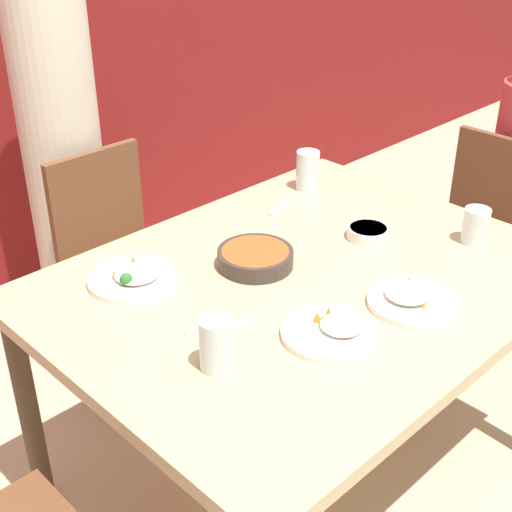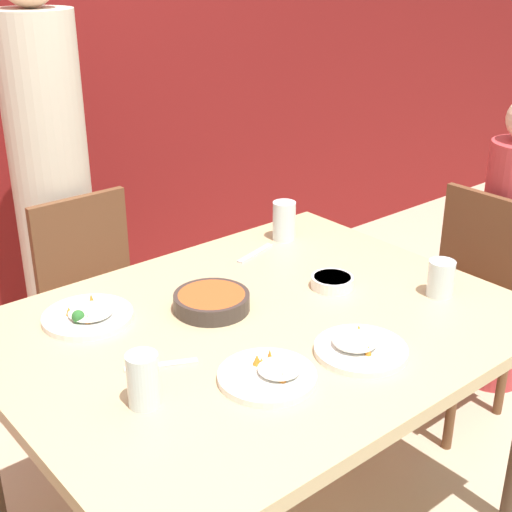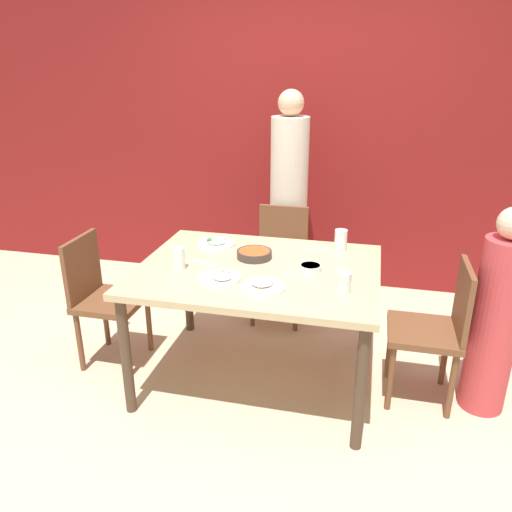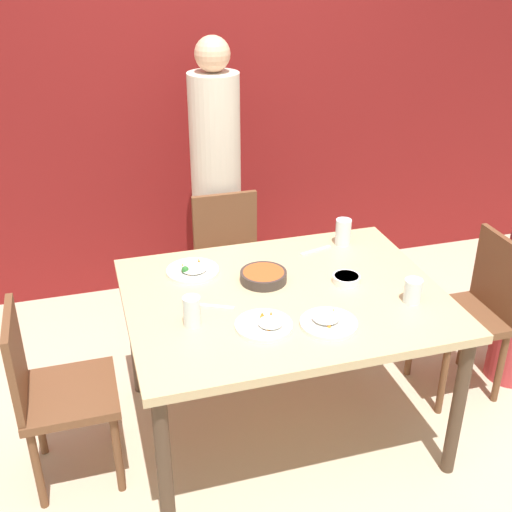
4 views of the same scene
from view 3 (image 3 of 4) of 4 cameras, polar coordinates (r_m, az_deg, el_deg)
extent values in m
plane|color=beige|center=(3.30, 0.22, -13.66)|extent=(10.00, 10.00, 0.00)
cube|color=maroon|center=(4.35, 5.34, 14.12)|extent=(10.00, 0.06, 2.70)
cube|color=tan|center=(2.93, 0.24, -1.65)|extent=(1.40, 1.09, 0.04)
cylinder|color=#4C3828|center=(2.92, -14.63, -11.03)|extent=(0.06, 0.06, 0.73)
cylinder|color=#4C3828|center=(2.63, 11.84, -14.65)|extent=(0.06, 0.06, 0.73)
cylinder|color=#4C3828|center=(3.69, -7.78, -3.35)|extent=(0.06, 0.06, 0.73)
cylinder|color=#4C3828|center=(3.47, 12.50, -5.35)|extent=(0.06, 0.06, 0.73)
cube|color=brown|center=(3.79, 2.60, -1.19)|extent=(0.40, 0.40, 0.04)
cube|color=brown|center=(3.88, 3.17, 2.86)|extent=(0.38, 0.03, 0.41)
cylinder|color=brown|center=(3.77, -0.41, -5.13)|extent=(0.04, 0.04, 0.42)
cylinder|color=brown|center=(3.72, 4.56, -5.64)|extent=(0.04, 0.04, 0.42)
cylinder|color=brown|center=(4.06, 0.70, -3.11)|extent=(0.04, 0.04, 0.42)
cylinder|color=brown|center=(4.01, 5.31, -3.55)|extent=(0.04, 0.04, 0.42)
cube|color=brown|center=(3.06, 18.59, -8.23)|extent=(0.40, 0.40, 0.04)
cube|color=brown|center=(2.99, 22.62, -4.72)|extent=(0.03, 0.38, 0.41)
cylinder|color=brown|center=(3.30, 15.04, -10.11)|extent=(0.04, 0.04, 0.42)
cylinder|color=brown|center=(3.02, 15.11, -13.31)|extent=(0.04, 0.04, 0.42)
cylinder|color=brown|center=(3.34, 20.78, -10.48)|extent=(0.04, 0.04, 0.42)
cylinder|color=brown|center=(3.06, 21.45, -13.68)|extent=(0.04, 0.04, 0.42)
cube|color=brown|center=(3.38, -16.15, -5.01)|extent=(0.40, 0.40, 0.04)
cube|color=brown|center=(3.38, -19.27, -1.22)|extent=(0.03, 0.38, 0.41)
cylinder|color=brown|center=(3.29, -14.57, -10.18)|extent=(0.04, 0.04, 0.42)
cylinder|color=brown|center=(3.54, -12.14, -7.53)|extent=(0.04, 0.04, 0.42)
cylinder|color=brown|center=(3.44, -19.51, -9.24)|extent=(0.04, 0.04, 0.42)
cylinder|color=brown|center=(3.69, -16.82, -6.80)|extent=(0.04, 0.04, 0.42)
cylinder|color=beige|center=(4.05, 3.72, 4.97)|extent=(0.30, 0.30, 1.50)
sphere|color=#DBAD89|center=(3.90, 4.03, 17.07)|extent=(0.20, 0.20, 0.20)
cylinder|color=#C63D42|center=(3.09, 25.57, -7.37)|extent=(0.25, 0.25, 1.03)
cylinder|color=#3D332D|center=(3.05, -0.19, 0.20)|extent=(0.22, 0.22, 0.05)
cylinder|color=#BC5123|center=(3.05, -0.19, 0.57)|extent=(0.19, 0.19, 0.01)
cylinder|color=white|center=(2.64, 0.77, -3.64)|extent=(0.24, 0.24, 0.02)
ellipsoid|color=white|center=(2.65, 0.69, -3.04)|extent=(0.12, 0.12, 0.03)
cone|color=orange|center=(2.61, 0.31, -3.51)|extent=(0.02, 0.02, 0.03)
cone|color=orange|center=(2.67, 1.79, -2.85)|extent=(0.02, 0.02, 0.03)
cylinder|color=white|center=(3.29, -4.55, 1.43)|extent=(0.25, 0.25, 0.02)
ellipsoid|color=white|center=(3.27, -4.54, 1.68)|extent=(0.12, 0.12, 0.02)
sphere|color=#2D702D|center=(3.27, -5.36, 1.76)|extent=(0.03, 0.03, 0.03)
cone|color=orange|center=(3.25, -5.15, 1.54)|extent=(0.02, 0.02, 0.02)
cone|color=orange|center=(3.32, -3.57, 2.05)|extent=(0.01, 0.01, 0.03)
cone|color=orange|center=(3.32, -5.10, 1.99)|extent=(0.02, 0.02, 0.03)
cylinder|color=white|center=(2.76, -4.23, -2.59)|extent=(0.24, 0.24, 0.02)
ellipsoid|color=white|center=(2.73, -3.85, -2.37)|extent=(0.10, 0.10, 0.02)
cone|color=orange|center=(2.78, -3.89, -1.94)|extent=(0.02, 0.02, 0.03)
cone|color=orange|center=(2.79, -3.82, -1.81)|extent=(0.02, 0.02, 0.03)
cone|color=orange|center=(2.77, -3.11, -1.88)|extent=(0.02, 0.02, 0.03)
cone|color=orange|center=(2.71, -4.42, -2.60)|extent=(0.02, 0.02, 0.02)
cylinder|color=white|center=(2.89, 6.24, -1.35)|extent=(0.13, 0.13, 0.04)
cylinder|color=white|center=(2.88, 6.25, -1.08)|extent=(0.11, 0.11, 0.01)
cylinder|color=silver|center=(2.64, 10.02, -2.93)|extent=(0.08, 0.08, 0.11)
cylinder|color=silver|center=(3.21, 9.66, 1.79)|extent=(0.08, 0.08, 0.14)
cylinder|color=silver|center=(2.92, -8.82, -0.26)|extent=(0.07, 0.07, 0.13)
cube|color=silver|center=(3.21, 6.70, 0.72)|extent=(0.18, 0.07, 0.01)
cube|color=silver|center=(2.99, -5.95, -0.79)|extent=(0.17, 0.10, 0.01)
camera|label=1|loc=(2.43, -39.09, 14.09)|focal=50.00mm
camera|label=2|loc=(2.17, -39.89, 12.05)|focal=50.00mm
camera|label=4|loc=(1.49, -70.62, 21.08)|focal=45.00mm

